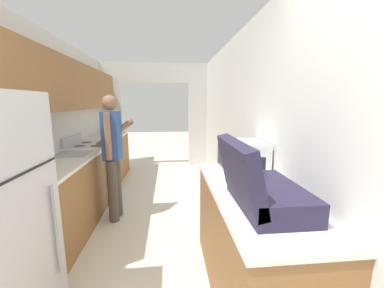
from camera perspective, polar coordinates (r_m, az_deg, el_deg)
wall_left at (r=3.42m, az=-32.16°, el=6.92°), size 0.38×7.49×2.50m
wall_right at (r=2.80m, az=14.56°, el=2.81°), size 0.06×7.49×2.50m
wall_far_with_doorway at (r=5.80m, az=-8.83°, el=8.50°), size 2.90×0.06×2.50m
counter_left at (r=4.02m, az=-23.91°, el=-7.07°), size 0.62×3.85×0.92m
counter_right at (r=2.12m, az=13.77°, el=-22.39°), size 0.62×1.61×0.92m
range_oven at (r=4.22m, az=-22.85°, el=-6.11°), size 0.66×0.73×1.06m
person at (r=3.30m, az=-18.66°, el=-2.40°), size 0.54×0.40×1.68m
suitcase at (r=1.59m, az=15.68°, el=-9.90°), size 0.47×0.67×0.44m
microwave at (r=2.36m, az=12.10°, el=-2.91°), size 0.41×0.46×0.29m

